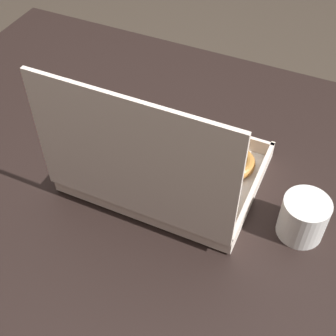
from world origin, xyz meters
TOP-DOWN VIEW (x-y plane):
  - ground_plane at (0.00, 0.00)m, footprint 8.00×8.00m
  - dining_table at (0.00, 0.00)m, footprint 1.21×0.91m
  - donut_box at (-0.05, 0.04)m, footprint 0.36×0.28m
  - coffee_mug at (-0.33, 0.03)m, footprint 0.08×0.08m

SIDE VIEW (x-z plane):
  - ground_plane at x=0.00m, z-range 0.00..0.00m
  - dining_table at x=0.00m, z-range 0.29..1.06m
  - coffee_mug at x=-0.33m, z-range 0.77..0.86m
  - donut_box at x=-0.05m, z-range 0.67..0.97m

